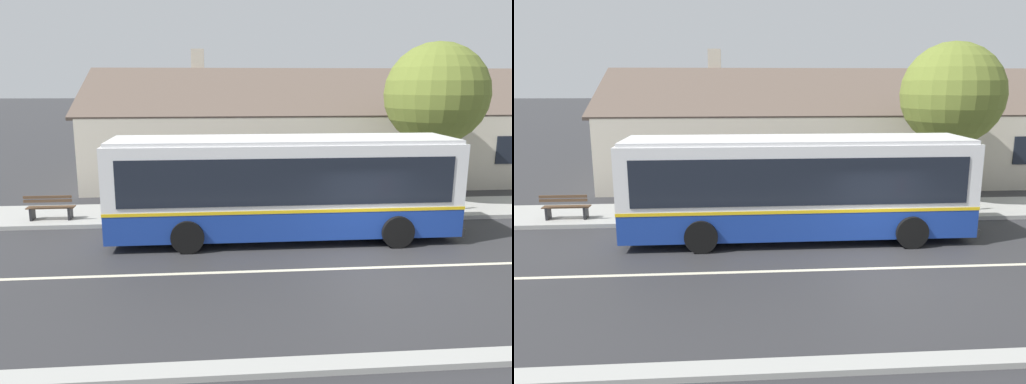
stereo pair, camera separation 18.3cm
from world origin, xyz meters
TOP-DOWN VIEW (x-y plane):
  - ground_plane at (0.00, 0.00)m, footprint 300.00×300.00m
  - sidewalk_far at (0.00, 6.00)m, footprint 60.00×3.00m
  - curb_near at (0.00, -4.75)m, footprint 60.00×0.50m
  - lane_divider_stripe at (0.00, 0.00)m, footprint 60.00×0.16m
  - community_building at (1.10, 14.74)m, footprint 23.71×10.78m
  - transit_bus at (-2.27, 2.90)m, footprint 11.07×2.81m
  - bench_by_building at (-10.35, 5.25)m, footprint 1.66×0.51m
  - bench_down_street at (-6.52, 5.41)m, footprint 1.57×0.51m
  - street_tree_primary at (4.44, 6.99)m, footprint 4.10×4.10m
  - bus_stop_sign at (3.74, 4.99)m, footprint 0.36×0.07m

SIDE VIEW (x-z plane):
  - ground_plane at x=0.00m, z-range 0.00..0.00m
  - lane_divider_stripe at x=0.00m, z-range 0.00..0.01m
  - curb_near at x=0.00m, z-range 0.00..0.12m
  - sidewalk_far at x=0.00m, z-range 0.00..0.15m
  - bench_down_street at x=-6.52m, z-range 0.09..1.03m
  - bench_by_building at x=-10.35m, z-range 0.10..1.04m
  - bus_stop_sign at x=3.74m, z-range 0.44..2.84m
  - transit_bus at x=-2.27m, z-range 0.12..3.41m
  - community_building at x=1.10m, z-range -1.51..5.25m
  - street_tree_primary at x=4.44m, z-range 1.22..7.80m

